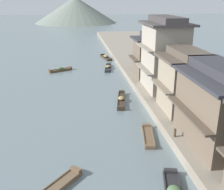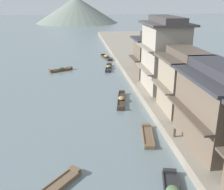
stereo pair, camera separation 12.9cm
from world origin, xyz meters
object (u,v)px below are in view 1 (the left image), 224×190
object	(u,v)px
house_waterfront_narrow	(164,54)
boat_moored_far	(121,100)
boat_moored_nearest	(106,57)
house_waterfront_second	(221,107)
house_waterfront_tall	(186,81)
house_waterfront_far	(155,55)
boat_upstream_distant	(148,136)
boat_moored_second	(108,68)
mooring_post_dock_mid	(175,133)
boat_moored_third	(60,70)

from	to	relation	value
house_waterfront_narrow	boat_moored_far	bearing A→B (deg)	-161.59
boat_moored_nearest	house_waterfront_second	bearing A→B (deg)	-82.56
house_waterfront_tall	house_waterfront_far	bearing A→B (deg)	87.50
boat_moored_far	house_waterfront_narrow	xyz separation A→B (m)	(5.47, 1.82, 4.93)
boat_upstream_distant	house_waterfront_narrow	distance (m)	12.68
house_waterfront_narrow	house_waterfront_far	size ratio (longest dim) A/B	1.33
boat_moored_far	house_waterfront_second	world-z (taller)	house_waterfront_second
boat_moored_second	mooring_post_dock_mid	size ratio (longest dim) A/B	7.45
house_waterfront_second	house_waterfront_far	world-z (taller)	same
house_waterfront_second	house_waterfront_tall	world-z (taller)	same
house_waterfront_second	house_waterfront_narrow	distance (m)	13.63
boat_moored_nearest	house_waterfront_narrow	xyz separation A→B (m)	(4.55, -22.71, 4.91)
boat_moored_nearest	house_waterfront_far	bearing A→B (deg)	-72.73
boat_moored_far	house_waterfront_tall	xyz separation A→B (m)	(5.54, -5.16, 3.65)
boat_upstream_distant	boat_moored_third	bearing A→B (deg)	109.73
house_waterfront_tall	house_waterfront_narrow	world-z (taller)	house_waterfront_narrow
boat_moored_far	house_waterfront_tall	distance (m)	8.40
boat_moored_far	house_waterfront_narrow	distance (m)	7.59
boat_upstream_distant	house_waterfront_tall	bearing A→B (deg)	38.95
boat_upstream_distant	mooring_post_dock_mid	size ratio (longest dim) A/B	6.05
boat_moored_nearest	house_waterfront_narrow	bearing A→B (deg)	-78.67
house_waterfront_second	boat_moored_far	bearing A→B (deg)	115.75
boat_moored_third	boat_upstream_distant	xyz separation A→B (m)	(8.70, -24.26, -0.12)
boat_moored_second	boat_moored_third	xyz separation A→B (m)	(-8.11, -0.43, 0.03)
boat_upstream_distant	boat_moored_nearest	bearing A→B (deg)	90.00
house_waterfront_narrow	house_waterfront_far	bearing A→B (deg)	84.03
boat_moored_nearest	boat_moored_third	xyz separation A→B (m)	(-8.70, -9.16, 0.01)
house_waterfront_narrow	mooring_post_dock_mid	xyz separation A→B (m)	(-2.80, -12.35, -3.95)
house_waterfront_tall	mooring_post_dock_mid	size ratio (longest dim) A/B	8.71
boat_moored_second	house_waterfront_far	world-z (taller)	house_waterfront_far
boat_moored_nearest	house_waterfront_far	world-z (taller)	house_waterfront_far
boat_moored_nearest	house_waterfront_far	size ratio (longest dim) A/B	0.84
boat_moored_third	house_waterfront_second	size ratio (longest dim) A/B	0.48
house_waterfront_second	mooring_post_dock_mid	distance (m)	4.17
boat_moored_second	house_waterfront_far	xyz separation A→B (m)	(5.77, -7.94, 3.64)
house_waterfront_far	boat_moored_far	bearing A→B (deg)	-127.83
boat_moored_far	boat_upstream_distant	distance (m)	8.94
boat_moored_third	house_waterfront_far	xyz separation A→B (m)	(13.88, -7.51, 3.62)
boat_moored_nearest	boat_moored_second	world-z (taller)	boat_moored_nearest
house_waterfront_second	boat_moored_third	bearing A→B (deg)	116.36
house_waterfront_tall	boat_moored_far	bearing A→B (deg)	137.01
mooring_post_dock_mid	house_waterfront_second	bearing A→B (deg)	-22.12
boat_moored_far	house_waterfront_tall	bearing A→B (deg)	-42.99
boat_moored_second	boat_upstream_distant	xyz separation A→B (m)	(0.59, -24.69, -0.09)
house_waterfront_narrow	house_waterfront_far	xyz separation A→B (m)	(0.63, 6.04, -1.29)
boat_moored_third	boat_upstream_distant	bearing A→B (deg)	-70.27
boat_moored_nearest	boat_moored_second	distance (m)	8.75
boat_moored_third	boat_moored_far	size ratio (longest dim) A/B	0.70
house_waterfront_narrow	mooring_post_dock_mid	distance (m)	13.26
boat_upstream_distant	house_waterfront_far	bearing A→B (deg)	72.82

